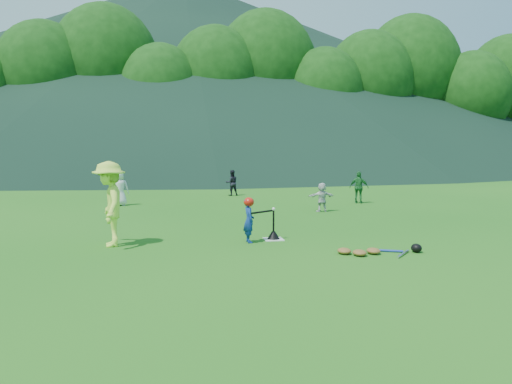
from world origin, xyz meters
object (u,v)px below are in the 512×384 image
fielder_a (120,188)px  batting_tee (273,234)px  fielder_b (232,183)px  fielder_c (359,187)px  batter_child (249,221)px  equipment_pile (374,251)px  fielder_d (322,197)px  home_plate (273,239)px  adult_coach (110,204)px

fielder_a → batting_tee: size_ratio=1.88×
fielder_b → fielder_c: fielder_c is taller
batter_child → fielder_b: (0.84, 10.31, 0.04)m
fielder_c → fielder_a: bearing=23.3°
batter_child → batting_tee: bearing=-75.8°
fielder_a → equipment_pile: fielder_a is taller
fielder_b → fielder_d: bearing=106.8°
batter_child → home_plate: bearing=-75.8°
batter_child → equipment_pile: (2.37, -1.63, -0.45)m
fielder_b → fielder_d: (2.37, -5.59, -0.07)m
adult_coach → fielder_b: (3.96, 10.19, -0.39)m
fielder_b → fielder_a: bearing=25.6°
fielder_b → batting_tee: bearing=82.6°
fielder_b → batting_tee: size_ratio=1.64×
adult_coach → home_plate: bearing=83.4°
fielder_c → batting_tee: size_ratio=1.79×
fielder_c → equipment_pile: 8.89m
fielder_c → fielder_d: fielder_c is taller
fielder_a → fielder_b: bearing=-146.4°
home_plate → equipment_pile: equipment_pile is taller
fielder_d → adult_coach: bearing=30.7°
batting_tee → equipment_pile: (1.75, -1.86, -0.06)m
fielder_a → fielder_b: size_ratio=1.15×
equipment_pile → fielder_a: bearing=123.2°
fielder_a → equipment_pile: 10.98m
adult_coach → fielder_a: 7.45m
batter_child → equipment_pile: batter_child is taller
batter_child → batting_tee: 0.77m
fielder_a → fielder_c: 8.96m
batter_child → fielder_a: bearing=19.6°
home_plate → adult_coach: adult_coach is taller
equipment_pile → batting_tee: bearing=133.2°
fielder_d → equipment_pile: (-0.83, -6.35, -0.42)m
home_plate → batter_child: bearing=-159.7°
equipment_pile → adult_coach: bearing=162.4°
batter_child → adult_coach: adult_coach is taller
adult_coach → fielder_c: 10.72m
fielder_a → batting_tee: bearing=122.1°
batting_tee → batter_child: bearing=-159.7°
home_plate → fielder_b: fielder_b is taller
home_plate → fielder_a: fielder_a is taller
home_plate → batting_tee: size_ratio=0.66×
fielder_d → batting_tee: (-2.58, -4.49, -0.36)m
adult_coach → fielder_d: 7.84m
fielder_d → batter_child: bearing=50.5°
home_plate → fielder_b: bearing=88.8°
adult_coach → fielder_a: (-0.51, 7.42, -0.31)m
batter_child → batting_tee: batter_child is taller
equipment_pile → batter_child: bearing=145.6°
batter_child → adult_coach: (-3.12, 0.12, 0.44)m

